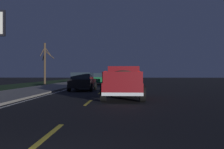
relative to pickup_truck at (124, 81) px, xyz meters
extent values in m
plane|color=black|center=(14.25, 1.75, -0.98)|extent=(144.00, 144.00, 0.00)
cube|color=gray|center=(14.25, 7.45, -0.92)|extent=(108.00, 4.00, 0.12)
cube|color=#1E3819|center=(14.25, 12.45, -0.98)|extent=(108.00, 6.00, 0.01)
cube|color=yellow|center=(-9.17, 1.75, -0.98)|extent=(2.40, 0.14, 0.01)
cube|color=yellow|center=(-2.38, 1.75, -0.98)|extent=(2.40, 0.14, 0.01)
cube|color=yellow|center=(4.54, 1.75, -0.98)|extent=(2.40, 0.14, 0.01)
cube|color=yellow|center=(9.65, 1.75, -0.98)|extent=(2.40, 0.14, 0.01)
cube|color=yellow|center=(15.13, 1.75, -0.98)|extent=(2.40, 0.14, 0.01)
cube|color=yellow|center=(20.26, 1.75, -0.98)|extent=(2.40, 0.14, 0.01)
cube|color=yellow|center=(26.88, 1.75, -0.98)|extent=(2.40, 0.14, 0.01)
cube|color=yellow|center=(32.07, 1.75, -0.98)|extent=(2.40, 0.14, 0.01)
cube|color=yellow|center=(38.35, 1.75, -0.98)|extent=(2.40, 0.14, 0.01)
cube|color=yellow|center=(43.56, 1.75, -0.98)|extent=(2.40, 0.14, 0.01)
cube|color=yellow|center=(48.86, 1.75, -0.98)|extent=(2.40, 0.14, 0.01)
cube|color=yellow|center=(55.54, 1.75, -0.98)|extent=(2.40, 0.14, 0.01)
cube|color=yellow|center=(62.21, 1.75, -0.98)|extent=(2.40, 0.14, 0.01)
cube|color=yellow|center=(68.13, 1.75, -0.98)|extent=(2.40, 0.14, 0.01)
cube|color=silver|center=(14.25, 5.15, -0.98)|extent=(108.00, 0.14, 0.01)
cube|color=maroon|center=(-0.06, 0.00, -0.31)|extent=(5.44, 2.12, 0.60)
cube|color=maroon|center=(1.13, -0.03, 0.44)|extent=(2.20, 1.89, 0.90)
cube|color=#1E2833|center=(0.08, 0.00, 0.49)|extent=(0.07, 1.44, 0.50)
cube|color=maroon|center=(-1.12, 0.96, 0.27)|extent=(3.03, 0.15, 0.56)
cube|color=maroon|center=(-1.16, -0.92, 0.27)|extent=(3.03, 0.15, 0.56)
cube|color=maroon|center=(-2.72, 0.06, 0.27)|extent=(0.12, 1.88, 0.56)
cube|color=silver|center=(-2.72, 0.06, -0.53)|extent=(0.16, 2.00, 0.16)
cube|color=red|center=(-2.69, 0.86, 0.47)|extent=(0.06, 0.14, 0.20)
cube|color=red|center=(-2.72, -0.74, 0.47)|extent=(0.06, 0.14, 0.20)
ellipsoid|color=#4C422D|center=(-1.14, 0.02, 0.31)|extent=(2.62, 1.58, 0.64)
sphere|color=silver|center=(-0.63, 0.37, 0.17)|extent=(0.40, 0.40, 0.40)
sphere|color=beige|center=(-1.74, -0.26, 0.15)|extent=(0.34, 0.34, 0.34)
cylinder|color=black|center=(1.75, 0.96, -0.56)|extent=(0.84, 0.28, 0.84)
cylinder|color=black|center=(1.70, -1.04, -0.56)|extent=(0.84, 0.28, 0.84)
cylinder|color=black|center=(-1.82, 1.04, -0.56)|extent=(0.84, 0.28, 0.84)
cylinder|color=black|center=(-1.86, -0.96, -0.56)|extent=(0.84, 0.28, 0.84)
cube|color=black|center=(7.30, 3.48, -0.35)|extent=(4.41, 1.83, 0.70)
cube|color=#1E2833|center=(7.05, 3.48, 0.28)|extent=(2.47, 1.60, 0.56)
cylinder|color=black|center=(8.80, 4.37, -0.64)|extent=(0.68, 0.22, 0.68)
cylinder|color=black|center=(8.79, 2.57, -0.64)|extent=(0.68, 0.22, 0.68)
cylinder|color=black|center=(5.81, 4.39, -0.64)|extent=(0.68, 0.22, 0.68)
cylinder|color=black|center=(5.80, 2.59, -0.64)|extent=(0.68, 0.22, 0.68)
cube|color=red|center=(5.15, 3.49, -0.30)|extent=(0.09, 1.51, 0.10)
cube|color=#14592D|center=(21.00, 3.39, -0.35)|extent=(4.44, 1.90, 0.70)
cube|color=#1E2833|center=(20.75, 3.40, 0.28)|extent=(2.50, 1.64, 0.56)
cylinder|color=black|center=(22.51, 4.26, -0.64)|extent=(0.68, 0.22, 0.68)
cylinder|color=black|center=(22.47, 2.46, -0.64)|extent=(0.68, 0.22, 0.68)
cylinder|color=black|center=(19.52, 4.33, -0.64)|extent=(0.68, 0.22, 0.68)
cylinder|color=black|center=(19.48, 2.53, -0.64)|extent=(0.68, 0.22, 0.68)
cube|color=red|center=(18.85, 3.44, -0.30)|extent=(0.11, 1.51, 0.10)
cube|color=maroon|center=(22.99, 0.24, -0.35)|extent=(4.41, 1.83, 0.70)
cube|color=#1E2833|center=(22.74, 0.24, 0.28)|extent=(2.47, 1.60, 0.56)
cylinder|color=black|center=(24.48, 1.15, -0.64)|extent=(0.68, 0.22, 0.68)
cylinder|color=black|center=(24.49, -0.65, -0.64)|extent=(0.68, 0.22, 0.68)
cylinder|color=black|center=(21.49, 1.13, -0.64)|extent=(0.68, 0.22, 0.68)
cylinder|color=black|center=(21.50, -0.67, -0.64)|extent=(0.68, 0.22, 0.68)
cube|color=red|center=(20.84, 0.23, -0.30)|extent=(0.09, 1.51, 0.10)
cube|color=#B2B5BA|center=(11.58, -0.04, -0.35)|extent=(4.41, 1.83, 0.70)
cube|color=#1E2833|center=(11.33, -0.03, 0.28)|extent=(2.47, 1.60, 0.56)
cylinder|color=black|center=(13.08, 0.85, -0.64)|extent=(0.68, 0.22, 0.68)
cylinder|color=black|center=(13.07, -0.95, -0.64)|extent=(0.68, 0.22, 0.68)
cylinder|color=black|center=(10.09, 0.87, -0.64)|extent=(0.68, 0.22, 0.68)
cylinder|color=black|center=(10.07, -0.93, -0.64)|extent=(0.68, 0.22, 0.68)
cube|color=red|center=(9.43, -0.02, -0.30)|extent=(0.09, 1.51, 0.10)
cylinder|color=#423323|center=(20.83, 10.90, 1.88)|extent=(0.28, 0.28, 5.71)
cylinder|color=#423323|center=(20.48, 11.11, 3.50)|extent=(0.78, 0.54, 1.34)
cylinder|color=#423323|center=(21.13, 11.13, 3.01)|extent=(0.69, 0.58, 1.39)
cylinder|color=#423323|center=(21.01, 10.49, 3.53)|extent=(0.43, 0.90, 1.34)
cylinder|color=#423323|center=(21.02, 10.30, 3.13)|extent=(0.40, 1.29, 1.17)
camera|label=1|loc=(-15.27, 0.02, 0.44)|focal=42.24mm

